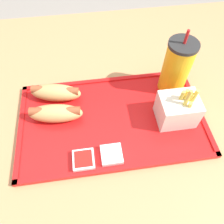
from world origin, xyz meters
TOP-DOWN VIEW (x-y plane):
  - ground_plane at (0.00, 0.00)m, footprint 8.00×8.00m
  - dining_table at (0.00, 0.00)m, footprint 1.23×1.09m
  - food_tray at (0.02, 0.03)m, footprint 0.48×0.28m
  - soda_cup at (0.20, 0.12)m, footprint 0.07×0.07m
  - hot_dog_far at (-0.13, 0.12)m, footprint 0.14×0.07m
  - hot_dog_near at (-0.13, 0.05)m, footprint 0.14×0.06m
  - fries_carton at (0.18, 0.01)m, footprint 0.09×0.08m
  - sauce_cup_mayo at (-0.00, -0.07)m, footprint 0.05×0.05m
  - sauce_cup_ketchup at (-0.06, -0.07)m, footprint 0.05×0.05m

SIDE VIEW (x-z plane):
  - ground_plane at x=0.00m, z-range 0.00..0.00m
  - dining_table at x=0.00m, z-range 0.00..0.74m
  - food_tray at x=0.02m, z-range 0.74..0.75m
  - sauce_cup_mayo at x=0.00m, z-range 0.75..0.77m
  - sauce_cup_ketchup at x=-0.06m, z-range 0.75..0.77m
  - hot_dog_far at x=-0.13m, z-range 0.75..0.80m
  - hot_dog_near at x=-0.13m, z-range 0.75..0.80m
  - fries_carton at x=0.18m, z-range 0.73..0.85m
  - soda_cup at x=0.20m, z-range 0.73..0.92m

